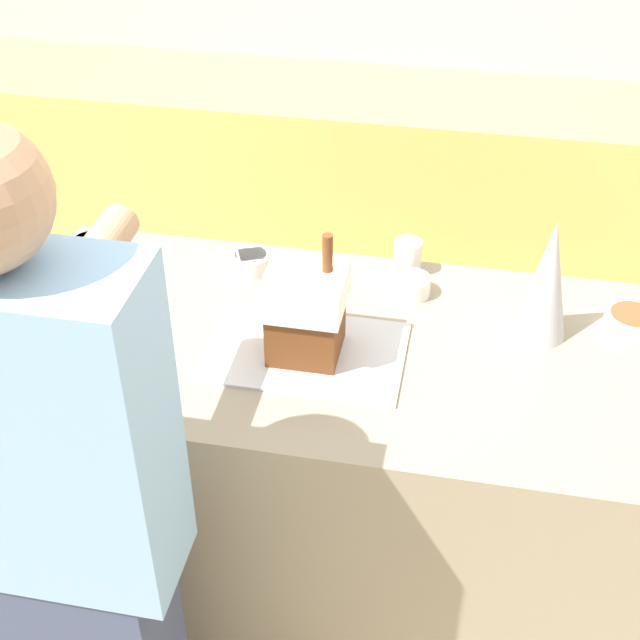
{
  "coord_description": "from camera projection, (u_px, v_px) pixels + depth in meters",
  "views": [
    {
      "loc": [
        0.3,
        -1.68,
        2.28
      ],
      "look_at": [
        -0.02,
        0.0,
        1.0
      ],
      "focal_mm": 50.0,
      "sensor_mm": 36.0,
      "label": 1
    }
  ],
  "objects": [
    {
      "name": "ground_plane",
      "position": [
        327.0,
        581.0,
        2.73
      ],
      "size": [
        12.0,
        12.0,
        0.0
      ],
      "primitive_type": "plane",
      "color": "#C6B28E"
    },
    {
      "name": "back_cabinet_block",
      "position": [
        400.0,
        196.0,
        3.76
      ],
      "size": [
        6.0,
        0.6,
        0.9
      ],
      "color": "#DBBC60",
      "rests_on": "ground_plane"
    },
    {
      "name": "kitchen_island",
      "position": [
        328.0,
        475.0,
        2.45
      ],
      "size": [
        1.63,
        0.79,
        0.94
      ],
      "color": "gray",
      "rests_on": "ground_plane"
    },
    {
      "name": "baking_tray",
      "position": [
        306.0,
        352.0,
        2.13
      ],
      "size": [
        0.47,
        0.31,
        0.01
      ],
      "color": "silver",
      "rests_on": "kitchen_island"
    },
    {
      "name": "gingerbread_house",
      "position": [
        306.0,
        311.0,
        2.06
      ],
      "size": [
        0.18,
        0.18,
        0.31
      ],
      "color": "brown",
      "rests_on": "baking_tray"
    },
    {
      "name": "decorative_tree",
      "position": [
        547.0,
        280.0,
        2.1
      ],
      "size": [
        0.13,
        0.13,
        0.32
      ],
      "color": "silver",
      "rests_on": "kitchen_island"
    },
    {
      "name": "candy_bowl_center_rear",
      "position": [
        632.0,
        320.0,
        2.2
      ],
      "size": [
        0.14,
        0.14,
        0.04
      ],
      "color": "white",
      "rests_on": "kitchen_island"
    },
    {
      "name": "candy_bowl_near_tray_left",
      "position": [
        412.0,
        285.0,
        2.31
      ],
      "size": [
        0.09,
        0.09,
        0.05
      ],
      "color": "white",
      "rests_on": "kitchen_island"
    },
    {
      "name": "candy_bowl_behind_tray",
      "position": [
        125.0,
        278.0,
        2.34
      ],
      "size": [
        0.13,
        0.13,
        0.05
      ],
      "color": "silver",
      "rests_on": "kitchen_island"
    },
    {
      "name": "candy_bowl_near_tray_right",
      "position": [
        92.0,
        247.0,
        2.46
      ],
      "size": [
        0.12,
        0.12,
        0.05
      ],
      "color": "silver",
      "rests_on": "kitchen_island"
    },
    {
      "name": "candy_bowl_beside_tree",
      "position": [
        251.0,
        261.0,
        2.4
      ],
      "size": [
        0.11,
        0.11,
        0.05
      ],
      "color": "white",
      "rests_on": "kitchen_island"
    },
    {
      "name": "mug",
      "position": [
        407.0,
        257.0,
        2.38
      ],
      "size": [
        0.07,
        0.07,
        0.1
      ],
      "color": "white",
      "rests_on": "kitchen_island"
    },
    {
      "name": "person",
      "position": [
        64.0,
        535.0,
        1.72
      ],
      "size": [
        0.47,
        0.58,
        1.78
      ],
      "color": "#424C6B",
      "rests_on": "ground_plane"
    }
  ]
}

